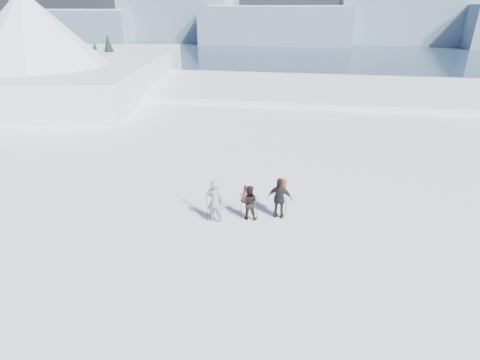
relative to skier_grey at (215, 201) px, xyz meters
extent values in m
plane|color=white|center=(3.12, 57.44, -18.43)|extent=(220.00, 208.01, 71.62)
cube|color=white|center=(3.12, 27.44, -7.43)|extent=(180.00, 16.00, 14.00)
plane|color=#233B52|center=(3.12, 287.44, -30.93)|extent=(820.00, 820.00, 0.00)
cube|color=slate|center=(-276.88, 437.44, -13.93)|extent=(150.00, 80.00, 34.00)
cube|color=white|center=(-276.88, 437.44, 0.07)|extent=(127.50, 70.00, 8.00)
cube|color=slate|center=(-156.88, 467.44, -7.93)|extent=(130.00, 80.00, 46.00)
cube|color=white|center=(-156.88, 467.44, 12.07)|extent=(110.50, 70.00, 8.00)
cube|color=slate|center=(-36.88, 437.44, -11.93)|extent=(160.00, 80.00, 38.00)
cube|color=white|center=(-36.88, 437.44, 4.07)|extent=(136.00, 70.00, 8.00)
cube|color=slate|center=(103.12, 467.44, -4.93)|extent=(140.00, 80.00, 52.00)
cube|color=white|center=(-24.88, 25.44, -5.93)|extent=(29.19, 35.68, 16.00)
cone|color=white|center=(-21.88, 19.44, 4.07)|extent=(18.00, 18.00, 9.00)
cone|color=white|center=(-29.88, 29.44, 0.07)|extent=(16.00, 16.00, 8.00)
cube|color=#2D2B28|center=(-18.88, 33.44, -9.93)|extent=(21.55, 17.87, 14.25)
cone|color=black|center=(-14.88, 29.44, -3.93)|extent=(5.60, 5.60, 10.00)
cone|color=black|center=(-18.88, 25.44, -4.43)|extent=(5.04, 5.04, 9.00)
cone|color=black|center=(-16.88, 27.44, -3.43)|extent=(6.16, 6.16, 11.00)
cone|color=black|center=(-23.88, 33.44, -2.93)|extent=(6.72, 6.72, 12.00)
cone|color=black|center=(-15.88, 32.44, -3.93)|extent=(5.60, 5.60, 10.00)
cone|color=black|center=(-20.88, 31.44, -2.43)|extent=(7.28, 7.28, 13.00)
cone|color=black|center=(-21.88, 28.44, -3.43)|extent=(6.16, 6.16, 11.00)
imported|color=gray|center=(0.00, 0.00, 0.00)|extent=(0.71, 0.49, 1.86)
imported|color=black|center=(1.31, 0.47, -0.18)|extent=(0.74, 0.59, 1.50)
imported|color=black|center=(2.55, 0.77, -0.04)|extent=(1.08, 0.55, 1.77)
cube|color=#E05915|center=(2.58, 1.02, 1.13)|extent=(0.40, 0.25, 0.57)
cylinder|color=black|center=(-0.33, -0.06, -0.28)|extent=(0.02, 0.02, 1.30)
cylinder|color=black|center=(0.22, -0.04, -0.30)|extent=(0.02, 0.02, 1.26)
cylinder|color=black|center=(1.01, 0.34, -0.32)|extent=(0.02, 0.02, 1.22)
cylinder|color=black|center=(1.65, 0.41, -0.36)|extent=(0.02, 0.02, 1.14)
cylinder|color=black|center=(2.32, 0.75, -0.29)|extent=(0.02, 0.02, 1.28)
cylinder|color=black|center=(2.80, 0.69, -0.32)|extent=(0.02, 0.02, 1.23)
cube|color=black|center=(0.74, 2.66, -0.91)|extent=(0.25, 1.70, 0.03)
cube|color=black|center=(0.88, 2.66, -0.91)|extent=(0.54, 1.66, 0.03)
camera|label=1|loc=(3.35, -12.88, 7.11)|focal=28.00mm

